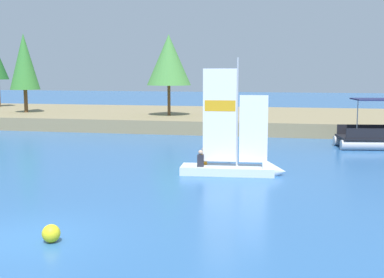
{
  "coord_description": "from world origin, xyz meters",
  "views": [
    {
      "loc": [
        7.23,
        -12.26,
        4.59
      ],
      "look_at": [
        2.15,
        12.38,
        1.2
      ],
      "focal_mm": 47.19,
      "sensor_mm": 36.0,
      "label": 1
    }
  ],
  "objects_px": {
    "shoreline_tree_midleft": "(24,62)",
    "sailboat": "(244,166)",
    "shoreline_tree_centre": "(169,60)",
    "channel_buoy": "(51,233)"
  },
  "relations": [
    {
      "from": "shoreline_tree_midleft",
      "to": "sailboat",
      "type": "bearing_deg",
      "value": -40.81
    },
    {
      "from": "shoreline_tree_centre",
      "to": "channel_buoy",
      "type": "relative_size",
      "value": 13.15
    },
    {
      "from": "shoreline_tree_centre",
      "to": "sailboat",
      "type": "height_order",
      "value": "shoreline_tree_centre"
    },
    {
      "from": "shoreline_tree_centre",
      "to": "channel_buoy",
      "type": "xyz_separation_m",
      "value": [
        3.75,
        -27.71,
        -5.24
      ]
    },
    {
      "from": "shoreline_tree_midleft",
      "to": "shoreline_tree_centre",
      "type": "bearing_deg",
      "value": -2.09
    },
    {
      "from": "shoreline_tree_midleft",
      "to": "channel_buoy",
      "type": "relative_size",
      "value": 13.78
    },
    {
      "from": "shoreline_tree_midleft",
      "to": "shoreline_tree_centre",
      "type": "relative_size",
      "value": 1.05
    },
    {
      "from": "shoreline_tree_centre",
      "to": "sailboat",
      "type": "relative_size",
      "value": 1.17
    },
    {
      "from": "channel_buoy",
      "to": "shoreline_tree_midleft",
      "type": "bearing_deg",
      "value": 120.78
    },
    {
      "from": "shoreline_tree_centre",
      "to": "channel_buoy",
      "type": "distance_m",
      "value": 28.45
    }
  ]
}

